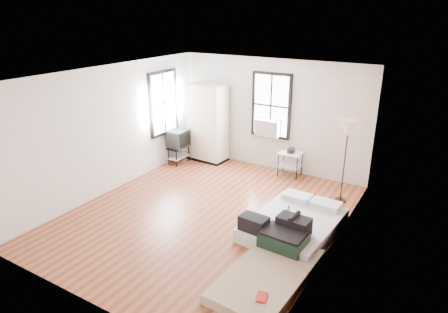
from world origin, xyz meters
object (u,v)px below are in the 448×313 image
Objects in this scene: mattress_main at (293,223)px; wardrobe at (207,123)px; mattress_bare at (272,266)px; floor_lamp at (348,132)px; tv_stand at (178,140)px; side_table at (290,157)px.

mattress_main is 4.26m from wardrobe.
mattress_main is 0.98× the size of mattress_bare.
tv_stand is (-4.36, 0.02, -0.91)m from floor_lamp.
mattress_bare is (0.19, -1.34, -0.04)m from mattress_main.
wardrobe reaches higher than tv_stand.
side_table is at bearing 5.02° from wardrobe.
tv_stand is (-4.15, 3.10, 0.51)m from mattress_bare.
floor_lamp reaches higher than side_table.
mattress_main is at bearing -66.48° from side_table.
wardrobe is (-3.44, 2.37, 0.86)m from mattress_main.
floor_lamp is (3.84, -0.64, 0.52)m from wardrobe.
floor_lamp reaches higher than mattress_bare.
mattress_main is 2.25m from floor_lamp.
side_table is (-1.06, 2.44, 0.32)m from mattress_main.
wardrobe is at bearing 51.03° from tv_stand.
wardrobe is (-3.63, 3.71, 0.90)m from mattress_bare.
tv_stand is at bearing -166.64° from side_table.
mattress_main is 4.35m from tv_stand.
floor_lamp reaches higher than tv_stand.
mattress_bare is at bearing -94.02° from floor_lamp.
mattress_bare is 5.20m from tv_stand.
mattress_main is at bearing -103.23° from floor_lamp.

